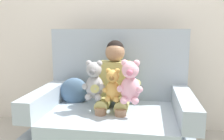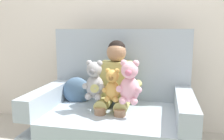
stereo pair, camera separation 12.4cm
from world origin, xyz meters
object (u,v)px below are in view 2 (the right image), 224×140
object	(u,v)px
plush_pink	(129,83)
plush_grey	(94,81)
throw_pillow	(77,91)
plush_honey	(112,86)
seated_child	(115,84)
armchair	(115,116)

from	to	relation	value
plush_pink	plush_grey	bearing A→B (deg)	148.56
throw_pillow	plush_honey	bearing A→B (deg)	-32.06
plush_honey	plush_pink	size ratio (longest dim) A/B	0.78
plush_pink	throw_pillow	size ratio (longest dim) A/B	1.29
plush_pink	seated_child	bearing A→B (deg)	108.39
seated_child	throw_pillow	world-z (taller)	seated_child
seated_child	throw_pillow	distance (m)	0.42
plush_pink	plush_grey	distance (m)	0.30
plush_honey	plush_grey	world-z (taller)	plush_grey
armchair	throw_pillow	xyz separation A→B (m)	(-0.39, 0.10, 0.18)
plush_honey	plush_pink	xyz separation A→B (m)	(0.14, -0.02, 0.03)
seated_child	plush_pink	world-z (taller)	seated_child
seated_child	plush_honey	distance (m)	0.16
plush_honey	plush_grey	xyz separation A→B (m)	(-0.16, 0.03, 0.03)
throw_pillow	armchair	bearing A→B (deg)	-14.31
armchair	throw_pillow	distance (m)	0.44
armchair	plush_grey	size ratio (longest dim) A/B	4.06
plush_pink	throw_pillow	xyz separation A→B (m)	(-0.54, 0.27, -0.16)
armchair	plush_grey	bearing A→B (deg)	-138.57
plush_honey	throw_pillow	distance (m)	0.49
seated_child	plush_grey	xyz separation A→B (m)	(-0.14, -0.13, 0.05)
plush_grey	throw_pillow	world-z (taller)	plush_grey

